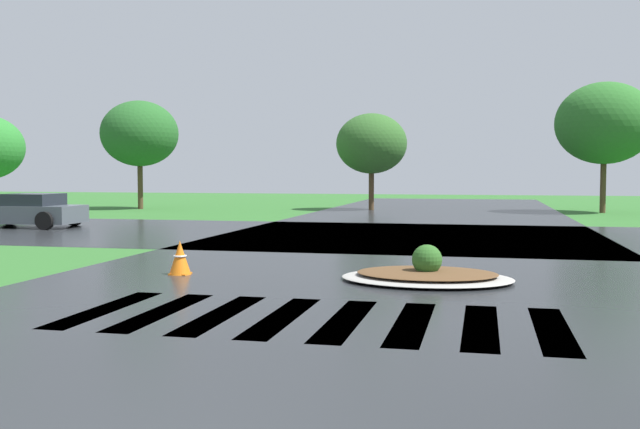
{
  "coord_description": "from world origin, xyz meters",
  "views": [
    {
      "loc": [
        2.26,
        -4.34,
        2.02
      ],
      "look_at": [
        -1.58,
        12.63,
        0.99
      ],
      "focal_mm": 40.59,
      "sensor_mm": 36.0,
      "label": 1
    }
  ],
  "objects": [
    {
      "name": "background_treeline",
      "position": [
        -2.05,
        32.19,
        4.06
      ],
      "size": [
        48.49,
        7.28,
        6.56
      ],
      "color": "#4C3823",
      "rests_on": "ground"
    },
    {
      "name": "asphalt_cross_road",
      "position": [
        0.0,
        18.36,
        0.0
      ],
      "size": [
        90.0,
        10.78,
        0.01
      ],
      "primitive_type": "cube",
      "color": "#232628",
      "rests_on": "ground"
    },
    {
      "name": "crosswalk_stripes",
      "position": [
        0.0,
        5.24,
        0.0
      ],
      "size": [
        6.75,
        2.93,
        0.01
      ],
      "color": "white",
      "rests_on": "ground"
    },
    {
      "name": "car_dark_suv",
      "position": [
        -13.94,
        18.91,
        0.58
      ],
      "size": [
        4.03,
        2.25,
        1.23
      ],
      "rotation": [
        0.0,
        0.0,
        3.17
      ],
      "color": "#4C545B",
      "rests_on": "ground"
    },
    {
      "name": "median_island",
      "position": [
        1.26,
        9.04,
        0.13
      ],
      "size": [
        3.17,
        2.39,
        0.68
      ],
      "color": "#9E9B93",
      "rests_on": "ground"
    },
    {
      "name": "asphalt_roadway",
      "position": [
        0.0,
        10.0,
        0.0
      ],
      "size": [
        11.98,
        80.0,
        0.01
      ],
      "primitive_type": "cube",
      "color": "#232628",
      "rests_on": "ground"
    },
    {
      "name": "traffic_cone",
      "position": [
        -3.54,
        8.82,
        0.33
      ],
      "size": [
        0.43,
        0.43,
        0.67
      ],
      "color": "orange",
      "rests_on": "ground"
    }
  ]
}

